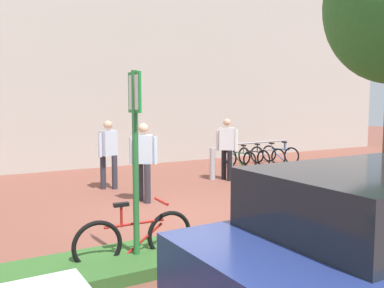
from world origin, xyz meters
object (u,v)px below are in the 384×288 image
at_px(parking_sign_post, 135,140).
at_px(person_shirt_blue, 227,145).
at_px(bike_rack_cluster, 261,155).
at_px(person_shirt_white, 144,157).
at_px(person_casual_tan, 108,150).
at_px(bike_at_sign, 135,238).
at_px(bollard_steel, 212,164).

bearing_deg(parking_sign_post, person_shirt_blue, 44.54).
bearing_deg(bike_rack_cluster, person_shirt_white, -152.70).
height_order(person_shirt_white, person_shirt_blue, same).
xyz_separation_m(person_casual_tan, person_shirt_blue, (3.26, -0.47, 0.00)).
distance_m(parking_sign_post, bike_rack_cluster, 9.56).
xyz_separation_m(bike_rack_cluster, person_shirt_white, (-5.64, -2.91, 0.64)).
bearing_deg(bike_at_sign, bike_rack_cluster, 40.46).
relative_size(bike_at_sign, person_shirt_white, 0.98).
bearing_deg(person_shirt_white, parking_sign_post, -115.01).
relative_size(bike_at_sign, bollard_steel, 1.87).
bearing_deg(bike_rack_cluster, person_casual_tan, -168.29).
distance_m(parking_sign_post, person_casual_tan, 5.19).
height_order(bike_at_sign, person_shirt_white, person_shirt_white).
bearing_deg(person_shirt_white, person_casual_tan, 97.04).
xyz_separation_m(bollard_steel, person_shirt_blue, (0.33, -0.24, 0.53)).
height_order(bike_at_sign, person_shirt_blue, person_shirt_blue).
bearing_deg(bike_at_sign, person_shirt_blue, 44.10).
bearing_deg(person_casual_tan, person_shirt_white, -82.96).
distance_m(bike_rack_cluster, person_shirt_blue, 3.15).
bearing_deg(parking_sign_post, person_shirt_white, 64.99).
relative_size(bike_at_sign, person_casual_tan, 0.98).
height_order(bike_rack_cluster, person_shirt_white, person_shirt_white).
height_order(parking_sign_post, person_shirt_blue, parking_sign_post).
distance_m(bike_at_sign, person_casual_tan, 5.10).
distance_m(bike_at_sign, bollard_steel, 6.30).
bearing_deg(parking_sign_post, person_casual_tan, 75.16).
relative_size(person_shirt_white, person_casual_tan, 1.00).
relative_size(bike_rack_cluster, person_shirt_blue, 1.54).
xyz_separation_m(bike_rack_cluster, person_casual_tan, (-5.85, -1.21, 0.64)).
distance_m(parking_sign_post, person_shirt_blue, 6.46).
bearing_deg(person_shirt_white, person_shirt_blue, 21.98).
bearing_deg(bike_rack_cluster, bike_at_sign, -139.54).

